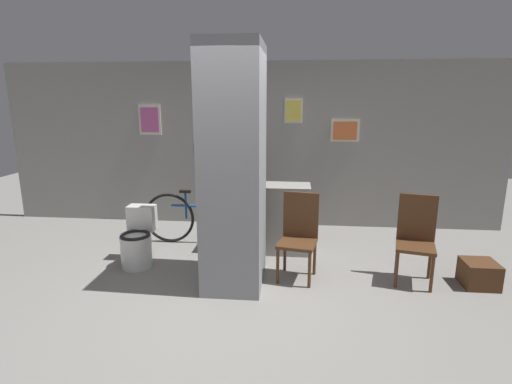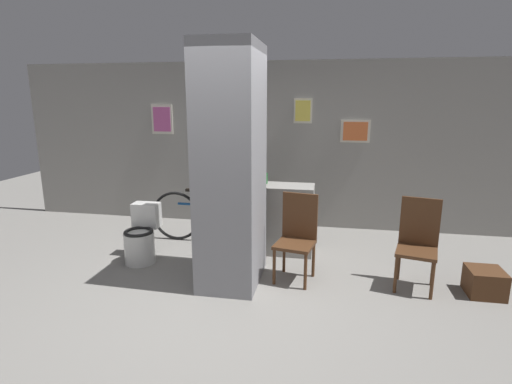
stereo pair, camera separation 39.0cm
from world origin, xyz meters
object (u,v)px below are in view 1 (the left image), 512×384
(chair_near_pillar, at_px, (299,233))
(bottle_tall, at_px, (251,178))
(toilet, at_px, (138,241))
(chair_by_doorway, at_px, (416,236))
(bicycle, at_px, (204,218))

(chair_near_pillar, relative_size, bottle_tall, 3.32)
(toilet, distance_m, bottle_tall, 1.64)
(toilet, distance_m, chair_by_doorway, 3.30)
(toilet, distance_m, bicycle, 1.05)
(toilet, height_order, bicycle, bicycle)
(chair_near_pillar, bearing_deg, chair_by_doorway, 12.49)
(toilet, bearing_deg, chair_near_pillar, -3.77)
(chair_by_doorway, xyz_separation_m, bottle_tall, (-1.93, 0.67, 0.50))
(chair_by_doorway, bearing_deg, chair_near_pillar, -165.09)
(bottle_tall, bearing_deg, bicycle, 159.62)
(bicycle, bearing_deg, toilet, -128.01)
(chair_near_pillar, distance_m, bottle_tall, 1.06)
(chair_near_pillar, relative_size, bicycle, 0.57)
(toilet, bearing_deg, chair_by_doorway, -1.88)
(chair_near_pillar, bearing_deg, bicycle, 155.92)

